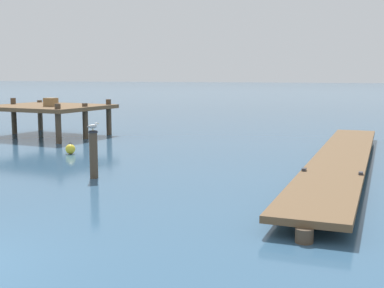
% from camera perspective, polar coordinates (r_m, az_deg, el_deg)
% --- Properties ---
extents(floating_dock, '(1.81, 17.65, 0.53)m').
position_cam_1_polar(floating_dock, '(18.67, 16.50, -1.47)').
color(floating_dock, brown).
rests_on(floating_dock, ground).
extents(pier_platform, '(6.20, 5.33, 2.09)m').
position_cam_1_polar(pier_platform, '(28.03, -15.90, 3.85)').
color(pier_platform, brown).
rests_on(pier_platform, ground).
extents(mooring_piling, '(0.30, 0.30, 1.52)m').
position_cam_1_polar(mooring_piling, '(16.33, -11.02, -1.06)').
color(mooring_piling, '#4C3D2D').
rests_on(mooring_piling, ground).
extents(perched_seagull, '(0.29, 0.31, 0.27)m').
position_cam_1_polar(perched_seagull, '(16.22, -11.12, 1.98)').
color(perched_seagull, gold).
rests_on(perched_seagull, mooring_piling).
extents(mooring_buoy, '(0.41, 0.41, 0.48)m').
position_cam_1_polar(mooring_buoy, '(21.63, -13.53, -0.55)').
color(mooring_buoy, yellow).
rests_on(mooring_buoy, ground).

